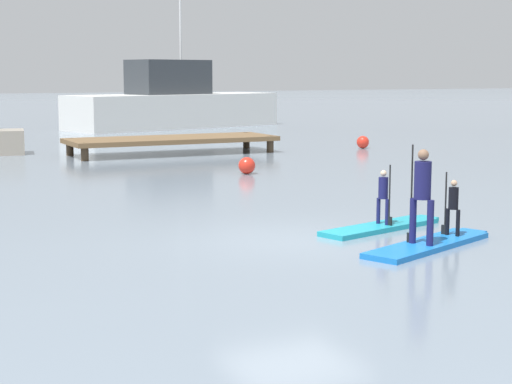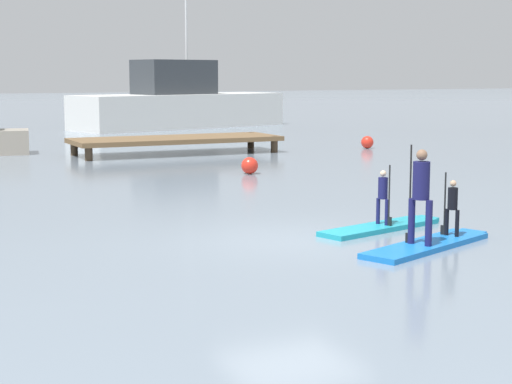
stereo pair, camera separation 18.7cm
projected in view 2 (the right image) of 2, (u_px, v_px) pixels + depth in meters
ground_plane at (292, 240)px, 16.06m from camera, size 240.00×240.00×0.00m
paddleboard_near at (382, 227)px, 17.19m from camera, size 3.18×1.45×0.10m
paddler_child_solo at (383, 194)px, 17.09m from camera, size 0.24×0.38×1.23m
paddleboard_far at (429, 245)px, 15.40m from camera, size 3.38×1.89×0.10m
paddler_adult at (421, 190)px, 15.03m from camera, size 0.39×0.50×1.78m
paddler_child_front at (452, 205)px, 15.91m from camera, size 0.24×0.36×1.20m
fishing_boat_white_large at (179, 104)px, 49.02m from camera, size 13.35×6.99×12.33m
floating_dock at (176, 140)px, 33.13m from camera, size 8.11×2.82×0.65m
mooring_buoy_near at (367, 142)px, 35.55m from camera, size 0.52×0.52×0.52m
mooring_buoy_mid at (250, 166)px, 26.56m from camera, size 0.53×0.53×0.53m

